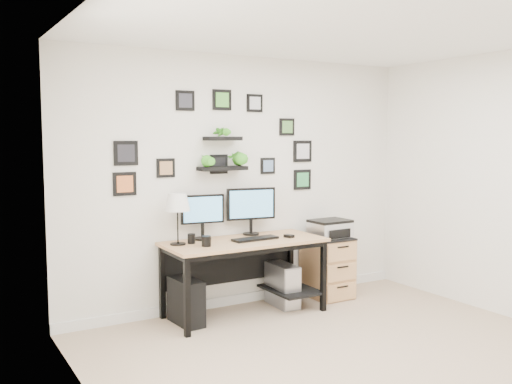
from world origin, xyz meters
TOP-DOWN VIEW (x-y plane):
  - room at (0.00, 1.98)m, footprint 4.00×4.00m
  - desk at (-0.17, 1.67)m, footprint 1.60×0.70m
  - monitor_left at (-0.54, 1.87)m, footprint 0.44×0.19m
  - monitor_right at (0.01, 1.87)m, footprint 0.53×0.19m
  - keyboard at (-0.10, 1.59)m, footprint 0.48×0.18m
  - mouse at (0.26, 1.54)m, footprint 0.08×0.11m
  - table_lamp at (-0.86, 1.75)m, footprint 0.24×0.24m
  - mug at (-0.66, 1.54)m, footprint 0.09×0.09m
  - pen_cup at (-0.73, 1.74)m, footprint 0.07×0.07m
  - pc_tower_black at (-0.82, 1.66)m, footprint 0.22×0.44m
  - pc_tower_grey at (0.28, 1.69)m, footprint 0.22×0.46m
  - file_cabinet at (0.90, 1.72)m, footprint 0.43×0.53m
  - printer at (0.92, 1.71)m, footprint 0.42×0.35m
  - wall_decor at (-0.27, 1.93)m, footprint 2.25×0.18m

SIDE VIEW (x-z plane):
  - room at x=0.00m, z-range -1.95..2.05m
  - pc_tower_black at x=-0.82m, z-range 0.00..0.43m
  - pc_tower_grey at x=0.28m, z-range 0.00..0.44m
  - file_cabinet at x=0.90m, z-range 0.00..0.67m
  - desk at x=-0.17m, z-range 0.25..1.00m
  - keyboard at x=-0.10m, z-range 0.75..0.77m
  - mouse at x=0.26m, z-range 0.75..0.78m
  - printer at x=0.92m, z-range 0.67..0.86m
  - pen_cup at x=-0.73m, z-range 0.75..0.84m
  - mug at x=-0.66m, z-range 0.75..0.85m
  - monitor_left at x=-0.54m, z-range 0.79..1.24m
  - monitor_right at x=0.01m, z-range 0.80..1.29m
  - table_lamp at x=-0.86m, z-range 0.90..1.39m
  - wall_decor at x=-0.27m, z-range 1.12..2.18m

